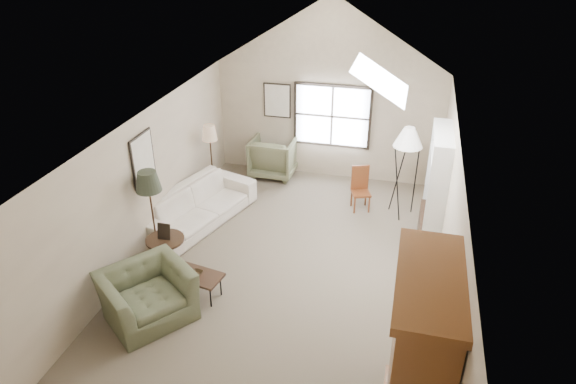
% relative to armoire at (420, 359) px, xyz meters
% --- Properties ---
extents(room_shell, '(5.01, 8.01, 4.00)m').
position_rel_armoire_xyz_m(room_shell, '(-2.18, 2.40, 2.11)').
color(room_shell, '#736652').
rests_on(room_shell, ground).
extents(window, '(1.72, 0.08, 1.42)m').
position_rel_armoire_xyz_m(window, '(-2.08, 6.36, 0.35)').
color(window, black).
rests_on(window, room_shell).
extents(skylight, '(0.80, 1.20, 0.52)m').
position_rel_armoire_xyz_m(skylight, '(-0.88, 3.30, 2.12)').
color(skylight, white).
rests_on(skylight, room_shell).
extents(wall_art, '(1.97, 3.71, 0.88)m').
position_rel_armoire_xyz_m(wall_art, '(-4.06, 4.34, 0.63)').
color(wall_art, black).
rests_on(wall_art, room_shell).
extents(armoire, '(0.60, 1.50, 2.20)m').
position_rel_armoire_xyz_m(armoire, '(0.00, 0.00, 0.00)').
color(armoire, brown).
rests_on(armoire, ground).
extents(tv_alcove, '(0.32, 1.30, 2.10)m').
position_rel_armoire_xyz_m(tv_alcove, '(0.16, 4.00, 0.05)').
color(tv_alcove, white).
rests_on(tv_alcove, ground).
extents(media_console, '(0.34, 1.18, 0.60)m').
position_rel_armoire_xyz_m(media_console, '(0.14, 4.00, -0.80)').
color(media_console, '#382316').
rests_on(media_console, ground).
extents(tv_panel, '(0.05, 0.90, 0.55)m').
position_rel_armoire_xyz_m(tv_panel, '(0.14, 4.00, -0.18)').
color(tv_panel, black).
rests_on(tv_panel, media_console).
extents(sofa, '(1.70, 2.71, 0.74)m').
position_rel_armoire_xyz_m(sofa, '(-4.20, 3.71, -0.73)').
color(sofa, silver).
rests_on(sofa, ground).
extents(armchair_near, '(1.59, 1.62, 0.79)m').
position_rel_armoire_xyz_m(armchair_near, '(-3.86, 0.99, -0.70)').
color(armchair_near, '#5B6446').
rests_on(armchair_near, ground).
extents(armchair_far, '(1.00, 1.03, 0.92)m').
position_rel_armoire_xyz_m(armchair_far, '(-3.35, 6.10, -0.64)').
color(armchair_far, '#6C6F4E').
rests_on(armchair_far, ground).
extents(coffee_table, '(0.86, 0.57, 0.40)m').
position_rel_armoire_xyz_m(coffee_table, '(-3.35, 1.62, -0.90)').
color(coffee_table, '#342115').
rests_on(coffee_table, ground).
extents(bowl, '(0.22, 0.22, 0.05)m').
position_rel_armoire_xyz_m(bowl, '(-3.35, 1.62, -0.67)').
color(bowl, '#332514').
rests_on(bowl, coffee_table).
extents(side_table, '(0.80, 0.80, 0.63)m').
position_rel_armoire_xyz_m(side_table, '(-4.10, 2.11, -0.78)').
color(side_table, '#372416').
rests_on(side_table, ground).
extents(side_chair, '(0.46, 0.46, 0.92)m').
position_rel_armoire_xyz_m(side_chair, '(-1.20, 4.97, -0.64)').
color(side_chair, brown).
rests_on(side_chair, ground).
extents(tripod_lamp, '(0.60, 0.60, 1.90)m').
position_rel_armoire_xyz_m(tripod_lamp, '(-0.40, 4.96, -0.15)').
color(tripod_lamp, white).
rests_on(tripod_lamp, ground).
extents(dark_lamp, '(0.53, 0.53, 1.77)m').
position_rel_armoire_xyz_m(dark_lamp, '(-4.38, 2.31, -0.22)').
color(dark_lamp, '#24291D').
rests_on(dark_lamp, ground).
extents(tan_lamp, '(0.40, 0.40, 1.59)m').
position_rel_armoire_xyz_m(tan_lamp, '(-4.38, 4.91, -0.31)').
color(tan_lamp, tan).
rests_on(tan_lamp, ground).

